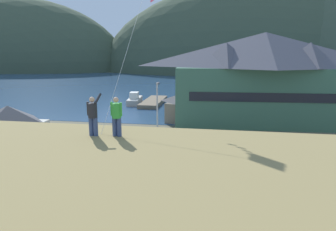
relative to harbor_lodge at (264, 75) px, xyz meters
name	(u,v)px	position (x,y,z in m)	size (l,w,h in m)	color
ground_plane	(132,184)	(-11.75, -21.91, -6.28)	(600.00, 600.00, 0.00)	#66604C
parking_lot_pad	(148,160)	(-11.75, -16.91, -6.23)	(40.00, 20.00, 0.10)	gray
bay_water	(196,87)	(-11.75, 38.09, -6.27)	(360.00, 84.00, 0.03)	navy
far_hill_west_ridge	(9,70)	(-104.62, 91.47, -6.28)	(116.19, 52.78, 66.07)	#3D4C38
far_hill_east_peak	(268,72)	(14.66, 95.51, -6.28)	(145.58, 62.24, 76.36)	#3D4C38
harbor_lodge	(264,75)	(0.00, 0.00, 0.00)	(24.43, 12.07, 11.80)	#38604C
storage_shed_near_lot	(10,131)	(-24.18, -18.11, -3.79)	(5.44, 5.41, 4.80)	beige
storage_shed_waterside	(191,106)	(-9.43, -1.40, -4.06)	(7.10, 6.16, 4.28)	#756B5B
wharf_dock	(153,102)	(-17.32, 11.48, -5.93)	(3.20, 11.05, 0.70)	#70604C
moored_boat_wharfside	(135,100)	(-20.66, 10.92, -5.56)	(2.76, 6.58, 2.16)	#A8A399
parked_car_back_row_right	(139,143)	(-12.96, -15.17, -5.22)	(4.27, 2.19, 1.82)	#236633
parked_car_back_row_left	(53,158)	(-18.75, -20.53, -5.22)	(4.23, 2.11, 1.82)	#B28923
parked_car_mid_row_far	(263,148)	(-1.68, -15.04, -5.22)	(4.22, 2.09, 1.82)	black
parked_car_front_row_end	(289,176)	(-0.70, -21.09, -5.22)	(4.30, 2.26, 1.82)	silver
parked_car_lone_by_shed	(92,138)	(-17.92, -14.58, -5.22)	(4.28, 2.22, 1.82)	#9EA3A8
parking_light_pole	(157,108)	(-11.98, -11.35, -2.55)	(0.24, 0.78, 6.23)	#ADADB2
person_kite_flyer	(93,115)	(-11.12, -29.83, 0.63)	(0.57, 0.64, 1.86)	#384770
person_companion	(116,115)	(-10.07, -29.73, 0.62)	(0.55, 0.40, 1.74)	#384770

